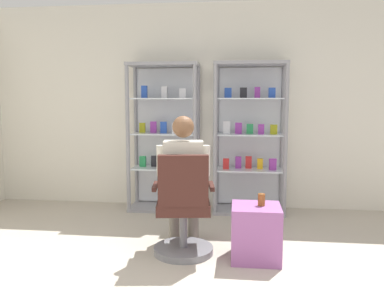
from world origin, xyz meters
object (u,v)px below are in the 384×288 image
at_px(display_cabinet_left, 165,136).
at_px(office_chair, 183,214).
at_px(display_cabinet_right, 249,137).
at_px(storage_crate, 256,233).
at_px(seated_shopkeeper, 183,176).
at_px(tea_glass, 261,200).

relative_size(display_cabinet_left, office_chair, 1.98).
relative_size(display_cabinet_left, display_cabinet_right, 1.00).
xyz_separation_m(display_cabinet_left, display_cabinet_right, (1.10, -0.00, 0.00)).
bearing_deg(storage_crate, display_cabinet_left, 125.20).
bearing_deg(storage_crate, seated_shopkeeper, 165.99).
distance_m(display_cabinet_right, storage_crate, 1.75).
distance_m(display_cabinet_right, tea_glass, 1.64).
bearing_deg(office_chair, seated_shopkeeper, 97.62).
bearing_deg(display_cabinet_right, office_chair, -111.68).
bearing_deg(tea_glass, display_cabinet_right, 92.60).
height_order(display_cabinet_left, office_chair, display_cabinet_left).
distance_m(seated_shopkeeper, storage_crate, 0.84).
bearing_deg(office_chair, display_cabinet_right, 68.32).
height_order(display_cabinet_right, tea_glass, display_cabinet_right).
relative_size(office_chair, storage_crate, 1.95).
relative_size(office_chair, seated_shopkeeper, 0.74).
distance_m(storage_crate, tea_glass, 0.30).
height_order(office_chair, seated_shopkeeper, seated_shopkeeper).
bearing_deg(tea_glass, display_cabinet_left, 126.52).
xyz_separation_m(seated_shopkeeper, storage_crate, (0.68, -0.17, -0.47)).
bearing_deg(display_cabinet_right, storage_crate, -89.04).
distance_m(display_cabinet_right, office_chair, 1.80).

